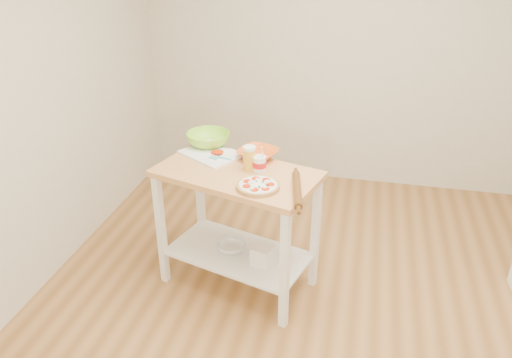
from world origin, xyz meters
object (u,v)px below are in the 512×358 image
at_px(pizza, 258,186).
at_px(shelf_glass_bowl, 231,246).
at_px(cutting_board, 212,153).
at_px(knife, 208,146).
at_px(spatula, 219,158).
at_px(green_bowl, 208,139).
at_px(rolling_pin, 297,190).
at_px(orange_bowl, 258,154).
at_px(prep_island, 237,206).
at_px(yogurt_tub, 259,164).
at_px(beer_pint, 249,158).
at_px(shelf_bin, 263,255).

height_order(pizza, shelf_glass_bowl, pizza).
bearing_deg(shelf_glass_bowl, pizza, -40.82).
height_order(cutting_board, knife, cutting_board).
height_order(spatula, knife, knife).
height_order(knife, green_bowl, green_bowl).
height_order(pizza, knife, pizza).
height_order(cutting_board, spatula, cutting_board).
distance_m(rolling_pin, shelf_glass_bowl, 0.83).
bearing_deg(pizza, spatula, 135.67).
relative_size(knife, orange_bowl, 1.04).
bearing_deg(cutting_board, green_bowl, 148.18).
bearing_deg(pizza, prep_island, 133.78).
bearing_deg(rolling_pin, spatula, 149.01).
distance_m(orange_bowl, yogurt_tub, 0.21).
distance_m(spatula, green_bowl, 0.28).
bearing_deg(prep_island, knife, 132.52).
xyz_separation_m(cutting_board, spatula, (0.08, -0.09, 0.01)).
height_order(cutting_board, shelf_glass_bowl, cutting_board).
bearing_deg(cutting_board, spatula, -15.94).
bearing_deg(yogurt_tub, orange_bowl, 105.53).
relative_size(pizza, shelf_glass_bowl, 1.28).
bearing_deg(pizza, knife, 133.01).
distance_m(spatula, beer_pint, 0.26).
height_order(spatula, shelf_glass_bowl, spatula).
height_order(prep_island, shelf_bin, prep_island).
bearing_deg(shelf_bin, beer_pint, 133.89).
height_order(cutting_board, shelf_bin, cutting_board).
distance_m(cutting_board, beer_pint, 0.38).
height_order(orange_bowl, yogurt_tub, yogurt_tub).
height_order(pizza, beer_pint, beer_pint).
height_order(orange_bowl, rolling_pin, orange_bowl).
distance_m(pizza, yogurt_tub, 0.24).
height_order(pizza, cutting_board, pizza).
height_order(pizza, yogurt_tub, yogurt_tub).
xyz_separation_m(pizza, rolling_pin, (0.24, -0.01, 0.01)).
bearing_deg(knife, yogurt_tub, -32.79).
xyz_separation_m(prep_island, orange_bowl, (0.09, 0.23, 0.29)).
bearing_deg(cutting_board, beer_pint, 0.30).
bearing_deg(knife, rolling_pin, -35.77).
bearing_deg(beer_pint, rolling_pin, -35.34).
relative_size(pizza, cutting_board, 0.53).
bearing_deg(shelf_glass_bowl, rolling_pin, -24.82).
bearing_deg(rolling_pin, pizza, 176.56).
bearing_deg(beer_pint, pizza, -64.56).
distance_m(cutting_board, spatula, 0.12).
bearing_deg(orange_bowl, yogurt_tub, -74.47).
relative_size(beer_pint, shelf_bin, 1.27).
relative_size(shelf_glass_bowl, shelf_bin, 1.59).
xyz_separation_m(spatula, yogurt_tub, (0.30, -0.11, 0.04)).
relative_size(cutting_board, spatula, 3.17).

